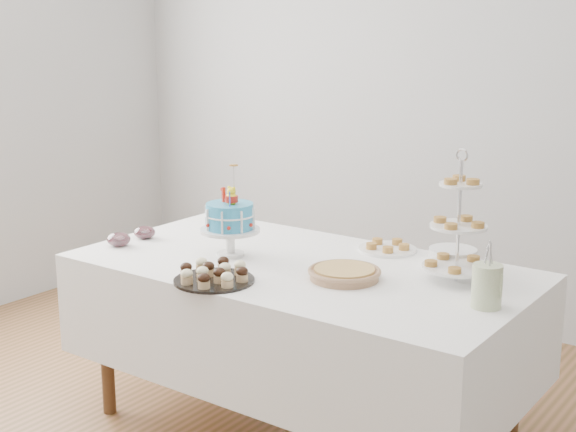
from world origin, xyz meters
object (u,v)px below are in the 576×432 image
Objects in this scene: plate_stack at (453,258)px; pastry_plate at (387,247)px; birthday_cake at (230,232)px; jam_bowl_b at (145,233)px; jam_bowl_a at (119,239)px; pie at (344,273)px; table at (300,315)px; cupcake_tray at (214,273)px; tiered_stand at (458,227)px; utensil_pitcher at (487,284)px.

plate_stack is 0.76× the size of pastry_plate.
birthday_cake reaches higher than jam_bowl_b.
plate_stack is at bearing 23.21° from jam_bowl_a.
jam_bowl_b is at bearing -179.13° from pie.
table is 19.02× the size of jam_bowl_b.
cupcake_tray reaches higher than pastry_plate.
tiered_stand is 1.50m from jam_bowl_b.
table is at bearing 70.31° from cupcake_tray.
plate_stack is 0.50m from utensil_pitcher.
pie is at bearing -169.25° from utensil_pitcher.
tiered_stand reaches higher than table.
pastry_plate is 1.14m from jam_bowl_b.
pastry_plate is at bearing 67.06° from cupcake_tray.
cupcake_tray is 0.61× the size of tiered_stand.
table is at bearing -147.25° from plate_stack.
jam_bowl_b is at bearing 156.19° from cupcake_tray.
table is at bearing -164.87° from tiered_stand.
birthday_cake reaches higher than pastry_plate.
pastry_plate is 1.08× the size of utensil_pitcher.
cupcake_tray reaches higher than jam_bowl_b.
pastry_plate is (0.52, 0.47, -0.09)m from birthday_cake.
pie is 2.73× the size of jam_bowl_a.
jam_bowl_b is at bearing -169.88° from utensil_pitcher.
pie is at bearing 39.24° from cupcake_tray.
pastry_plate is 2.43× the size of jam_bowl_a.
table is at bearing 5.65° from jam_bowl_b.
jam_bowl_b is at bearing -170.23° from tiered_stand.
plate_stack reaches higher than table.
jam_bowl_b is (-0.70, 0.31, -0.01)m from cupcake_tray.
jam_bowl_b is (0.00, 0.16, -0.00)m from jam_bowl_a.
cupcake_tray is 0.76m from jam_bowl_b.
cupcake_tray is at bearing -143.81° from tiered_stand.
pie is at bearing -147.40° from tiered_stand.
birthday_cake is 2.01× the size of plate_stack.
jam_bowl_a reaches higher than pie.
jam_bowl_a reaches higher than table.
birthday_cake is at bearing 119.72° from cupcake_tray.
pie is 2.89× the size of jam_bowl_b.
utensil_pitcher reaches higher than jam_bowl_a.
jam_bowl_b is 0.42× the size of utensil_pitcher.
jam_bowl_b is (-1.47, -0.25, -0.19)m from tiered_stand.
jam_bowl_b is 1.68m from utensil_pitcher.
pastry_plate is (0.34, 0.79, -0.02)m from cupcake_tray.
plate_stack reaches higher than pie.
utensil_pitcher is at bearing -3.27° from table.
jam_bowl_b is at bearing 90.00° from jam_bowl_a.
pie is at bearing 23.31° from birthday_cake.
plate_stack is at bearing 48.62° from birthday_cake.
tiered_stand reaches higher than birthday_cake.
pastry_plate is (-0.34, 0.06, -0.02)m from plate_stack.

